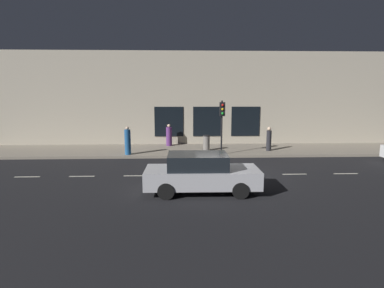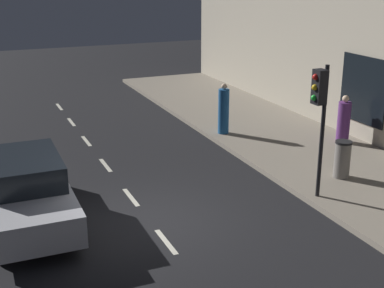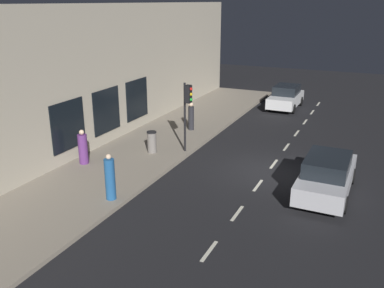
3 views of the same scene
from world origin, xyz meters
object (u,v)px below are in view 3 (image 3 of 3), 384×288
traffic_light (187,102)px  trash_bin (152,142)px  parked_car_0 (327,175)px  pedestrian_0 (83,148)px  parked_car_1 (286,97)px  pedestrian_2 (110,179)px  pedestrian_1 (191,117)px

traffic_light → trash_bin: 2.62m
parked_car_0 → pedestrian_0: size_ratio=2.87×
parked_car_1 → pedestrian_0: size_ratio=2.54×
pedestrian_2 → trash_bin: bearing=69.5°
parked_car_0 → trash_bin: bearing=174.3°
parked_car_0 → parked_car_1: size_ratio=1.13×
parked_car_0 → pedestrian_2: (7.14, 4.12, 0.18)m
traffic_light → trash_bin: (1.52, 0.82, -1.97)m
pedestrian_0 → parked_car_0: bearing=-173.9°
parked_car_1 → pedestrian_2: 17.33m
traffic_light → pedestrian_2: traffic_light is taller
traffic_light → pedestrian_2: (0.37, 5.87, -1.67)m
pedestrian_1 → pedestrian_0: bearing=151.6°
pedestrian_1 → trash_bin: size_ratio=1.53×
trash_bin → pedestrian_1: bearing=-92.1°
traffic_light → pedestrian_1: 4.02m
parked_car_1 → pedestrian_2: pedestrian_2 is taller
trash_bin → parked_car_1: bearing=-107.3°
parked_car_0 → pedestrian_2: size_ratio=2.57×
parked_car_1 → pedestrian_1: (3.62, 7.90, 0.12)m
trash_bin → parked_car_0: bearing=173.6°
pedestrian_0 → trash_bin: size_ratio=1.51×
traffic_light → pedestrian_0: size_ratio=2.13×
parked_car_0 → trash_bin: size_ratio=4.35×
pedestrian_0 → pedestrian_1: 7.12m
parked_car_0 → pedestrian_1: (8.14, -5.11, 0.11)m
parked_car_1 → trash_bin: parked_car_1 is taller
pedestrian_1 → traffic_light: bearing=-168.1°
parked_car_0 → parked_car_1: 13.77m
traffic_light → pedestrian_1: (1.37, -3.36, -1.74)m
pedestrian_1 → pedestrian_2: pedestrian_2 is taller
parked_car_0 → pedestrian_1: bearing=148.5°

